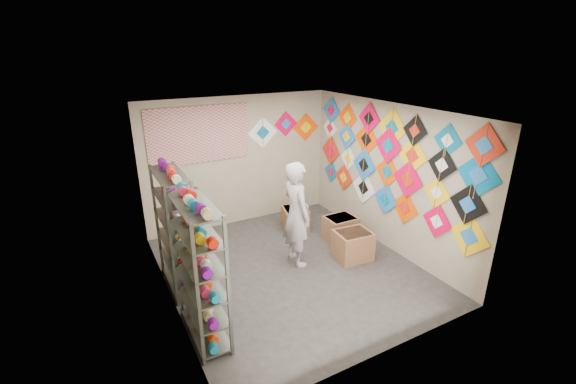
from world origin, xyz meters
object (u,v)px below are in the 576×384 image
shelf_rack_back (176,231)px  carton_a (353,245)px  shopkeeper (296,214)px  carton_c (295,219)px  carton_b (340,228)px  shelf_rack_front (200,272)px

shelf_rack_back → carton_a: shelf_rack_back is taller
shopkeeper → carton_a: size_ratio=2.98×
shelf_rack_back → carton_a: size_ratio=3.05×
shelf_rack_back → carton_c: (2.60, 0.87, -0.72)m
carton_c → carton_b: bearing=-41.9°
shelf_rack_front → carton_a: 3.07m
shopkeeper → carton_b: bearing=-74.3°
shelf_rack_front → carton_c: 3.46m
shelf_rack_front → carton_b: shelf_rack_front is taller
carton_a → carton_c: size_ratio=1.16×
shelf_rack_front → shelf_rack_back: (0.00, 1.30, 0.00)m
carton_a → carton_b: carton_a is taller
shelf_rack_front → shopkeeper: 2.21m
shelf_rack_back → carton_b: 3.23m
shopkeeper → carton_a: 1.22m
shopkeeper → carton_c: shopkeeper is taller
carton_a → carton_c: 1.56m
shelf_rack_front → shopkeeper: bearing=27.2°
shelf_rack_back → carton_c: size_ratio=3.55×
carton_b → carton_c: bearing=123.6°
shelf_rack_front → carton_c: (2.60, 2.17, -0.72)m
shopkeeper → shelf_rack_front: bearing=117.9°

